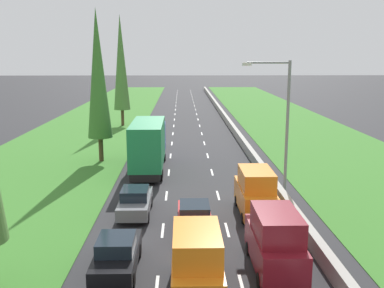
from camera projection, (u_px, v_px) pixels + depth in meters
The scene contains 16 objects.
ground_plane at pixel (186, 123), 62.08m from camera, with size 300.00×300.00×0.00m, color #28282B.
grass_verge_left at pixel (97, 123), 61.78m from camera, with size 14.00×140.00×0.04m, color #387528.
grass_verge_right at pixel (287, 122), 62.42m from camera, with size 14.00×140.00×0.04m, color #387528.
median_barrier at pixel (227, 119), 62.13m from camera, with size 0.44×120.00×0.85m, color #9E9B93.
lane_markings at pixel (186, 123), 62.08m from camera, with size 3.64×116.00×0.01m.
black_sedan_left_lane at pixel (117, 254), 19.16m from camera, with size 1.82×4.50×1.64m.
grey_sedan_left_lane at pixel (135, 201), 26.09m from camera, with size 1.82×4.50×1.64m.
maroon_van_right_lane at pixel (275, 241), 19.07m from camera, with size 1.96×4.90×2.82m.
green_box_truck_left_lane at pixel (149, 145), 35.72m from camera, with size 2.46×9.40×4.18m.
orange_van_right_lane at pixel (255, 192), 25.91m from camera, with size 1.96×4.90×2.82m.
orange_van_centre_lane at pixel (197, 263), 17.08m from camera, with size 1.96×4.90×2.82m.
red_sedan_centre_lane at pixel (194, 218), 23.43m from camera, with size 1.82×4.50×1.64m.
silver_hatchback_left_lane at pixel (153, 141), 44.29m from camera, with size 1.74×3.90×1.72m.
poplar_tree_second at pixel (98, 74), 37.83m from camera, with size 2.13×2.13×13.33m.
poplar_tree_third at pixel (121, 63), 57.74m from camera, with size 2.16×2.16×14.56m.
street_light_mast at pixel (282, 118), 29.09m from camera, with size 3.20×0.28×9.00m.
Camera 1 is at (-0.71, -1.46, 9.31)m, focal length 41.17 mm.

